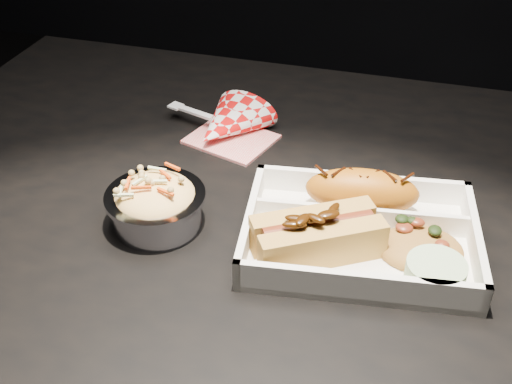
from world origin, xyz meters
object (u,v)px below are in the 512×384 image
food_tray (359,238)px  napkin_fork (226,125)px  dining_table (313,273)px  foil_coleslaw_cup (156,202)px  fried_pastry (362,191)px  hotdog (318,233)px

food_tray → napkin_fork: 0.28m
dining_table → food_tray: bearing=-35.9°
dining_table → foil_coleslaw_cup: foil_coleslaw_cup is taller
fried_pastry → foil_coleslaw_cup: bearing=-159.9°
food_tray → fried_pastry: bearing=90.0°
fried_pastry → hotdog: bearing=-111.2°
food_tray → foil_coleslaw_cup: foil_coleslaw_cup is taller
dining_table → food_tray: 0.12m
dining_table → fried_pastry: 0.13m
hotdog → fried_pastry: bearing=37.4°
napkin_fork → foil_coleslaw_cup: bearing=-76.6°
napkin_fork → fried_pastry: bearing=-14.8°
food_tray → foil_coleslaw_cup: (-0.23, -0.03, 0.02)m
hotdog → napkin_fork: (-0.17, 0.22, -0.02)m
dining_table → napkin_fork: size_ratio=6.94×
hotdog → foil_coleslaw_cup: foil_coleslaw_cup is taller
dining_table → hotdog: (0.01, -0.07, 0.12)m
food_tray → fried_pastry: (-0.01, 0.05, 0.02)m
dining_table → fried_pastry: (0.05, 0.02, 0.12)m
foil_coleslaw_cup → napkin_fork: 0.21m
hotdog → foil_coleslaw_cup: size_ratio=1.29×
hotdog → napkin_fork: size_ratio=0.85×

